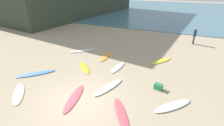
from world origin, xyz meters
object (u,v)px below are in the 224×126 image
at_px(surfboard_10, 161,61).
at_px(beach_cooler, 158,87).
at_px(surfboard_6, 36,74).
at_px(beachgoer_near, 195,35).
at_px(surfboard_1, 121,114).
at_px(surfboard_7, 19,94).
at_px(surfboard_2, 84,67).
at_px(surfboard_0, 83,51).
at_px(surfboard_4, 118,67).
at_px(surfboard_8, 109,87).
at_px(surfboard_9, 74,98).
at_px(surfboard_5, 173,106).
at_px(surfboard_3, 106,56).

xyz_separation_m(surfboard_10, beach_cooler, (0.35, -3.96, 0.13)).
distance_m(surfboard_6, beachgoer_near, 14.85).
xyz_separation_m(surfboard_1, beach_cooler, (1.27, 2.81, 0.14)).
bearing_deg(surfboard_1, surfboard_7, 154.59).
bearing_deg(surfboard_2, surfboard_6, -6.36).
bearing_deg(surfboard_0, surfboard_4, -156.93).
distance_m(surfboard_8, beach_cooler, 2.90).
relative_size(surfboard_10, beachgoer_near, 1.30).
bearing_deg(surfboard_2, surfboard_7, 21.90).
bearing_deg(surfboard_2, beach_cooler, 127.64).
bearing_deg(beach_cooler, surfboard_9, -146.49).
xyz_separation_m(surfboard_2, surfboard_7, (-1.69, -4.16, 0.00)).
bearing_deg(surfboard_5, surfboard_1, 78.71).
distance_m(surfboard_5, surfboard_9, 5.14).
relative_size(surfboard_0, surfboard_2, 1.24).
bearing_deg(surfboard_2, surfboard_5, 117.62).
bearing_deg(surfboard_10, surfboard_6, -109.99).
bearing_deg(surfboard_6, surfboard_9, 27.99).
xyz_separation_m(surfboard_4, surfboard_10, (2.79, 2.41, -0.00)).
bearing_deg(surfboard_0, surfboard_10, -128.25).
bearing_deg(surfboard_3, surfboard_5, 138.88).
bearing_deg(surfboard_6, surfboard_0, 126.76).
bearing_deg(beach_cooler, surfboard_0, 154.92).
relative_size(beachgoer_near, beach_cooler, 3.73).
bearing_deg(surfboard_10, surfboard_9, -84.69).
bearing_deg(beach_cooler, surfboard_8, -159.76).
height_order(surfboard_6, surfboard_8, surfboard_8).
distance_m(surfboard_0, surfboard_5, 9.44).
bearing_deg(beachgoer_near, surfboard_6, 134.50).
bearing_deg(surfboard_6, surfboard_2, 84.11).
bearing_deg(surfboard_8, surfboard_7, 48.61).
distance_m(surfboard_8, beachgoer_near, 11.54).
height_order(surfboard_4, surfboard_8, surfboard_8).
distance_m(surfboard_3, surfboard_4, 2.27).
xyz_separation_m(surfboard_7, surfboard_8, (4.38, 2.55, 0.01)).
bearing_deg(surfboard_3, surfboard_0, -12.02).
distance_m(surfboard_7, surfboard_9, 3.20).
bearing_deg(surfboard_2, surfboard_8, 103.06).
relative_size(surfboard_6, surfboard_7, 1.20).
xyz_separation_m(surfboard_0, surfboard_3, (2.46, -0.34, -0.01)).
xyz_separation_m(surfboard_0, surfboard_5, (8.20, -4.67, 0.01)).
height_order(surfboard_2, beachgoer_near, beachgoer_near).
bearing_deg(surfboard_2, surfboard_10, 167.59).
xyz_separation_m(surfboard_0, surfboard_2, (1.88, -2.80, -0.01)).
distance_m(surfboard_5, beachgoer_near, 10.83).
xyz_separation_m(surfboard_4, beach_cooler, (3.14, -1.55, 0.13)).
bearing_deg(surfboard_9, surfboard_2, -79.23).
xyz_separation_m(surfboard_1, surfboard_5, (2.19, 1.55, 0.01)).
xyz_separation_m(surfboard_1, surfboard_8, (-1.45, 1.81, 0.01)).
distance_m(surfboard_3, surfboard_7, 7.00).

